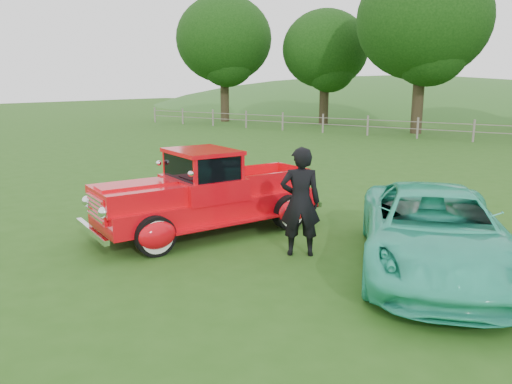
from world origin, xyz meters
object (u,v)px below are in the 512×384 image
Objects in this scene: tree_far_west at (224,39)px; tree_mid_west at (325,49)px; man at (300,202)px; red_pickup at (206,195)px; teal_sedan at (434,231)px; tree_near_west at (423,20)px.

tree_mid_west is (8.00, 2.00, -0.94)m from tree_far_west.
tree_far_west is 1.17× the size of tree_mid_west.
man is (21.18, -24.95, -5.47)m from tree_far_west.
teal_sedan is (4.63, 0.43, -0.10)m from red_pickup.
tree_near_west reaches higher than tree_far_west.
tree_far_west is at bearing -82.28° from man.
tree_mid_west is 0.81× the size of tree_near_west.
tree_far_west is 33.18m from man.
tree_far_west reaches higher than red_pickup.
tree_mid_west is at bearing 133.61° from red_pickup.
tree_mid_west is at bearing 98.07° from teal_sedan.
teal_sedan is at bearing 26.95° from red_pickup.
tree_far_west reaches higher than man.
man reaches higher than red_pickup.
tree_far_west is 31.64m from red_pickup.
tree_mid_west reaches higher than man.
red_pickup reaches higher than teal_sedan.
tree_far_west is at bearing 148.83° from red_pickup.
tree_near_west is 5.15× the size of man.
tree_near_west reaches higher than tree_mid_west.
man is at bearing -77.80° from tree_near_west.
tree_near_west is at bearing -3.58° from tree_far_west.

